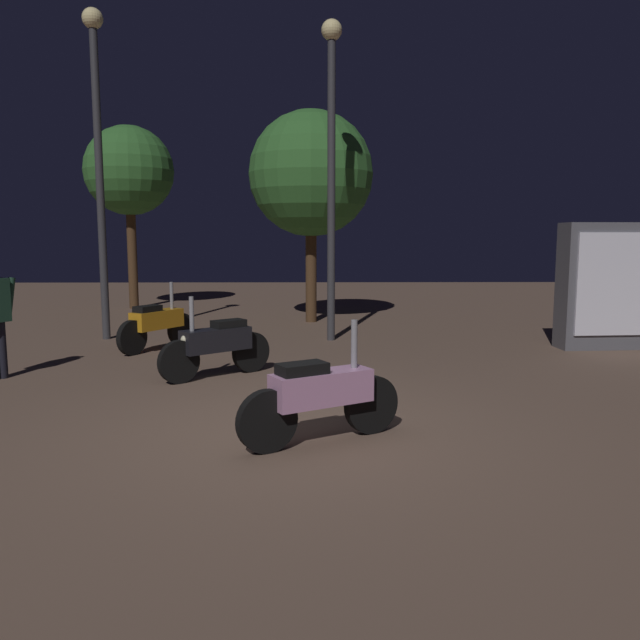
# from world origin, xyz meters

# --- Properties ---
(ground_plane) EXTENTS (40.00, 40.00, 0.00)m
(ground_plane) POSITION_xyz_m (0.00, 0.00, 0.00)
(ground_plane) COLOR brown
(motorcycle_pink_foreground) EXTENTS (1.50, 0.90, 1.11)m
(motorcycle_pink_foreground) POSITION_xyz_m (0.34, -0.35, 0.44)
(motorcycle_pink_foreground) COLOR black
(motorcycle_pink_foreground) RESTS_ON ground_plane
(motorcycle_orange_parked_left) EXTENTS (0.97, 1.46, 1.11)m
(motorcycle_orange_parked_left) POSITION_xyz_m (-2.30, 4.45, 0.44)
(motorcycle_orange_parked_left) COLOR black
(motorcycle_orange_parked_left) RESTS_ON ground_plane
(motorcycle_black_parked_right) EXTENTS (1.36, 1.12, 1.11)m
(motorcycle_black_parked_right) POSITION_xyz_m (-1.01, 2.37, 0.44)
(motorcycle_black_parked_right) COLOR black
(motorcycle_black_parked_right) RESTS_ON ground_plane
(streetlamp_near) EXTENTS (0.36, 0.36, 5.56)m
(streetlamp_near) POSITION_xyz_m (0.62, 5.42, 3.48)
(streetlamp_near) COLOR #38383D
(streetlamp_near) RESTS_ON ground_plane
(streetlamp_far) EXTENTS (0.36, 0.36, 5.79)m
(streetlamp_far) POSITION_xyz_m (-3.51, 5.61, 3.61)
(streetlamp_far) COLOR #38383D
(streetlamp_far) RESTS_ON ground_plane
(tree_left_bg) EXTENTS (2.26, 2.26, 4.67)m
(tree_left_bg) POSITION_xyz_m (-4.39, 10.64, 3.51)
(tree_left_bg) COLOR #4C331E
(tree_left_bg) RESTS_ON ground_plane
(tree_center_bg) EXTENTS (2.68, 2.68, 4.55)m
(tree_center_bg) POSITION_xyz_m (0.26, 7.94, 3.20)
(tree_center_bg) COLOR #4C331E
(tree_center_bg) RESTS_ON ground_plane
(kiosk_billboard) EXTENTS (1.63, 0.63, 2.10)m
(kiosk_billboard) POSITION_xyz_m (5.22, 4.52, 1.05)
(kiosk_billboard) COLOR #595960
(kiosk_billboard) RESTS_ON ground_plane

